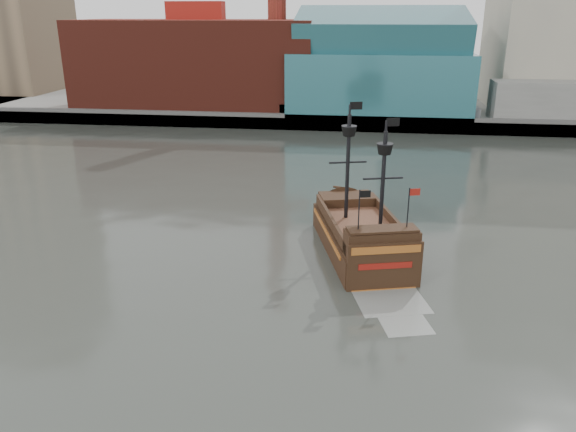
# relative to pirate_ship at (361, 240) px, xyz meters

# --- Properties ---
(ground) EXTENTS (400.00, 400.00, 0.00)m
(ground) POSITION_rel_pirate_ship_xyz_m (-8.05, -13.44, -1.15)
(ground) COLOR #2C302A
(ground) RESTS_ON ground
(promenade_far) EXTENTS (220.00, 60.00, 2.00)m
(promenade_far) POSITION_rel_pirate_ship_xyz_m (-8.05, 78.56, -0.15)
(promenade_far) COLOR slate
(promenade_far) RESTS_ON ground
(seawall) EXTENTS (220.00, 1.00, 2.60)m
(seawall) POSITION_rel_pirate_ship_xyz_m (-8.05, 49.06, 0.15)
(seawall) COLOR #4C4C49
(seawall) RESTS_ON ground
(pirate_ship) EXTENTS (9.27, 17.67, 12.68)m
(pirate_ship) POSITION_rel_pirate_ship_xyz_m (0.00, 0.00, 0.00)
(pirate_ship) COLOR black
(pirate_ship) RESTS_ON ground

